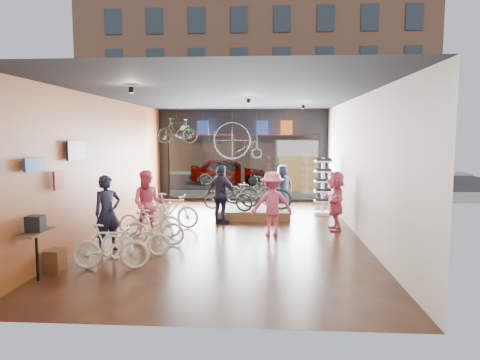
# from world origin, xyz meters

# --- Properties ---
(ground_plane) EXTENTS (7.00, 12.00, 0.04)m
(ground_plane) POSITION_xyz_m (0.00, 0.00, -0.02)
(ground_plane) COLOR black
(ground_plane) RESTS_ON ground
(ceiling) EXTENTS (7.00, 12.00, 0.04)m
(ceiling) POSITION_xyz_m (0.00, 0.00, 3.82)
(ceiling) COLOR black
(ceiling) RESTS_ON ground
(wall_left) EXTENTS (0.04, 12.00, 3.80)m
(wall_left) POSITION_xyz_m (-3.52, 0.00, 1.90)
(wall_left) COLOR brown
(wall_left) RESTS_ON ground
(wall_right) EXTENTS (0.04, 12.00, 3.80)m
(wall_right) POSITION_xyz_m (3.52, 0.00, 1.90)
(wall_right) COLOR beige
(wall_right) RESTS_ON ground
(wall_back) EXTENTS (7.00, 0.04, 3.80)m
(wall_back) POSITION_xyz_m (0.00, -6.02, 1.90)
(wall_back) COLOR beige
(wall_back) RESTS_ON ground
(storefront) EXTENTS (7.00, 0.26, 3.80)m
(storefront) POSITION_xyz_m (0.00, 6.00, 1.90)
(storefront) COLOR black
(storefront) RESTS_ON ground
(exit_sign) EXTENTS (0.35, 0.06, 0.18)m
(exit_sign) POSITION_xyz_m (-2.40, 5.88, 3.05)
(exit_sign) COLOR #198C26
(exit_sign) RESTS_ON storefront
(street_road) EXTENTS (30.00, 18.00, 0.02)m
(street_road) POSITION_xyz_m (0.00, 15.00, -0.01)
(street_road) COLOR black
(street_road) RESTS_ON ground
(sidewalk_near) EXTENTS (30.00, 2.40, 0.12)m
(sidewalk_near) POSITION_xyz_m (0.00, 7.20, 0.06)
(sidewalk_near) COLOR slate
(sidewalk_near) RESTS_ON ground
(sidewalk_far) EXTENTS (30.00, 2.00, 0.12)m
(sidewalk_far) POSITION_xyz_m (0.00, 19.00, 0.06)
(sidewalk_far) COLOR slate
(sidewalk_far) RESTS_ON ground
(opposite_building) EXTENTS (26.00, 5.00, 14.00)m
(opposite_building) POSITION_xyz_m (0.00, 21.50, 7.00)
(opposite_building) COLOR brown
(opposite_building) RESTS_ON ground
(street_car) EXTENTS (4.26, 1.71, 1.45)m
(street_car) POSITION_xyz_m (-1.14, 12.00, 0.73)
(street_car) COLOR gray
(street_car) RESTS_ON street_road
(box_truck) EXTENTS (2.08, 6.24, 2.46)m
(box_truck) POSITION_xyz_m (2.56, 11.00, 1.23)
(box_truck) COLOR silver
(box_truck) RESTS_ON street_road
(floor_bike_1) EXTENTS (1.62, 0.60, 0.95)m
(floor_bike_1) POSITION_xyz_m (-2.17, -3.45, 0.48)
(floor_bike_1) COLOR beige
(floor_bike_1) RESTS_ON ground_plane
(floor_bike_2) EXTENTS (1.62, 0.80, 0.81)m
(floor_bike_2) POSITION_xyz_m (-1.95, -2.51, 0.41)
(floor_bike_2) COLOR beige
(floor_bike_2) RESTS_ON ground_plane
(floor_bike_3) EXTENTS (1.52, 0.48, 0.91)m
(floor_bike_3) POSITION_xyz_m (-1.78, -1.48, 0.45)
(floor_bike_3) COLOR beige
(floor_bike_3) RESTS_ON ground_plane
(floor_bike_4) EXTENTS (1.85, 0.83, 0.94)m
(floor_bike_4) POSITION_xyz_m (-2.15, -0.61, 0.47)
(floor_bike_4) COLOR beige
(floor_bike_4) RESTS_ON ground_plane
(floor_bike_5) EXTENTS (1.78, 0.80, 1.04)m
(floor_bike_5) POSITION_xyz_m (-1.83, 0.57, 0.52)
(floor_bike_5) COLOR beige
(floor_bike_5) RESTS_ON ground_plane
(display_platform) EXTENTS (2.40, 1.80, 0.30)m
(display_platform) POSITION_xyz_m (0.57, 2.43, 0.15)
(display_platform) COLOR #4D3420
(display_platform) RESTS_ON ground_plane
(display_bike_left) EXTENTS (1.85, 1.13, 0.92)m
(display_bike_left) POSITION_xyz_m (-0.25, 1.93, 0.76)
(display_bike_left) COLOR black
(display_bike_left) RESTS_ON display_platform
(display_bike_mid) EXTENTS (1.89, 1.06, 1.10)m
(display_bike_mid) POSITION_xyz_m (0.96, 2.29, 0.85)
(display_bike_mid) COLOR black
(display_bike_mid) RESTS_ON display_platform
(display_bike_right) EXTENTS (1.95, 1.02, 0.97)m
(display_bike_right) POSITION_xyz_m (0.43, 3.18, 0.79)
(display_bike_right) COLOR black
(display_bike_right) RESTS_ON display_platform
(customer_0) EXTENTS (0.78, 0.77, 1.81)m
(customer_0) POSITION_xyz_m (-2.77, -2.01, 0.90)
(customer_0) COLOR #161C33
(customer_0) RESTS_ON ground_plane
(customer_1) EXTENTS (0.92, 0.74, 1.81)m
(customer_1) POSITION_xyz_m (-2.18, -0.61, 0.91)
(customer_1) COLOR #CC4C72
(customer_1) RESTS_ON ground_plane
(customer_2) EXTENTS (1.16, 0.96, 1.85)m
(customer_2) POSITION_xyz_m (-0.38, 1.18, 0.92)
(customer_2) COLOR #161C33
(customer_2) RESTS_ON ground_plane
(customer_3) EXTENTS (1.24, 0.86, 1.77)m
(customer_3) POSITION_xyz_m (1.16, -0.29, 0.89)
(customer_3) COLOR #CC4C72
(customer_3) RESTS_ON ground_plane
(customer_4) EXTENTS (0.93, 0.75, 1.65)m
(customer_4) POSITION_xyz_m (1.61, 4.10, 0.82)
(customer_4) COLOR #161C33
(customer_4) RESTS_ON ground_plane
(customer_5) EXTENTS (0.57, 1.62, 1.72)m
(customer_5) POSITION_xyz_m (3.00, 0.55, 0.86)
(customer_5) COLOR #CC4C72
(customer_5) RESTS_ON ground_plane
(sunglasses_rack) EXTENTS (0.62, 0.52, 1.98)m
(sunglasses_rack) POSITION_xyz_m (2.95, 2.97, 0.99)
(sunglasses_rack) COLOR white
(sunglasses_rack) RESTS_ON ground_plane
(wall_merch) EXTENTS (0.40, 2.40, 2.60)m
(wall_merch) POSITION_xyz_m (-3.38, -3.50, 1.30)
(wall_merch) COLOR navy
(wall_merch) RESTS_ON wall_left
(penny_farthing) EXTENTS (1.82, 0.06, 1.46)m
(penny_farthing) POSITION_xyz_m (-0.05, 4.88, 2.50)
(penny_farthing) COLOR black
(penny_farthing) RESTS_ON ceiling
(hung_bike) EXTENTS (1.61, 0.58, 0.95)m
(hung_bike) POSITION_xyz_m (-2.38, 4.20, 2.93)
(hung_bike) COLOR black
(hung_bike) RESTS_ON ceiling
(jersey_left) EXTENTS (0.45, 0.03, 0.55)m
(jersey_left) POSITION_xyz_m (-1.55, 5.20, 3.05)
(jersey_left) COLOR #1E3F99
(jersey_left) RESTS_ON ceiling
(jersey_mid) EXTENTS (0.45, 0.03, 0.55)m
(jersey_mid) POSITION_xyz_m (0.82, 5.20, 3.05)
(jersey_mid) COLOR #1E3F99
(jersey_mid) RESTS_ON ceiling
(jersey_right) EXTENTS (0.45, 0.03, 0.55)m
(jersey_right) POSITION_xyz_m (1.77, 5.20, 3.05)
(jersey_right) COLOR #CC5919
(jersey_right) RESTS_ON ceiling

